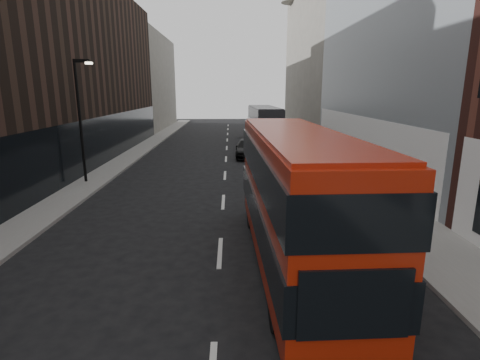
{
  "coord_description": "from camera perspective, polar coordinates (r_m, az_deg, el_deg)",
  "views": [
    {
      "loc": [
        0.39,
        -3.99,
        5.46
      ],
      "look_at": [
        0.7,
        8.31,
        2.5
      ],
      "focal_mm": 28.0,
      "sensor_mm": 36.0,
      "label": 1
    }
  ],
  "objects": [
    {
      "name": "street_lamp",
      "position": [
        23.65,
        -23.11,
        9.37
      ],
      "size": [
        1.06,
        0.22,
        7.0
      ],
      "color": "black",
      "rests_on": "sidewalk_left"
    },
    {
      "name": "red_bus",
      "position": [
        11.65,
        8.4,
        -1.95
      ],
      "size": [
        2.84,
        10.7,
        4.29
      ],
      "rotation": [
        0.0,
        0.0,
        0.03
      ],
      "color": "#9A1B09",
      "rests_on": "ground"
    },
    {
      "name": "sidewalk_right",
      "position": [
        30.33,
        12.16,
        3.0
      ],
      "size": [
        3.0,
        80.0,
        0.15
      ],
      "primitive_type": "cube",
      "color": "slate",
      "rests_on": "ground"
    },
    {
      "name": "sidewalk_left",
      "position": [
        30.66,
        -17.31,
        2.8
      ],
      "size": [
        2.0,
        80.0,
        0.15
      ],
      "primitive_type": "cube",
      "color": "slate",
      "rests_on": "ground"
    },
    {
      "name": "building_left_mid",
      "position": [
        36.05,
        -21.47,
        15.08
      ],
      "size": [
        5.0,
        24.0,
        14.0
      ],
      "primitive_type": "cube",
      "color": "black",
      "rests_on": "ground"
    },
    {
      "name": "car_c",
      "position": [
        31.37,
        1.18,
        4.84
      ],
      "size": [
        2.15,
        5.03,
        1.45
      ],
      "primitive_type": "imported",
      "rotation": [
        0.0,
        0.0,
        -0.02
      ],
      "color": "black",
      "rests_on": "ground"
    },
    {
      "name": "building_left_far",
      "position": [
        57.25,
        -13.85,
        14.19
      ],
      "size": [
        5.0,
        20.0,
        13.0
      ],
      "primitive_type": "cube",
      "color": "slate",
      "rests_on": "ground"
    },
    {
      "name": "grey_bus",
      "position": [
        41.64,
        3.7,
        8.71
      ],
      "size": [
        3.12,
        11.58,
        3.71
      ],
      "rotation": [
        0.0,
        0.0,
        0.04
      ],
      "color": "black",
      "rests_on": "ground"
    },
    {
      "name": "building_modern_block",
      "position": [
        27.69,
        23.95,
        21.67
      ],
      "size": [
        5.03,
        22.0,
        20.0
      ],
      "color": "#A2A7AC",
      "rests_on": "ground"
    },
    {
      "name": "car_b",
      "position": [
        28.93,
        4.24,
        4.1
      ],
      "size": [
        1.8,
        4.56,
        1.48
      ],
      "primitive_type": "imported",
      "rotation": [
        0.0,
        0.0,
        0.05
      ],
      "color": "#979AA0",
      "rests_on": "ground"
    },
    {
      "name": "building_victorian",
      "position": [
        49.41,
        12.02,
        18.12
      ],
      "size": [
        6.5,
        24.0,
        21.0
      ],
      "color": "slate",
      "rests_on": "ground"
    },
    {
      "name": "car_a",
      "position": [
        23.47,
        4.24,
        1.74
      ],
      "size": [
        1.86,
        4.08,
        1.36
      ],
      "primitive_type": "imported",
      "rotation": [
        0.0,
        0.0,
        -0.06
      ],
      "color": "black",
      "rests_on": "ground"
    }
  ]
}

